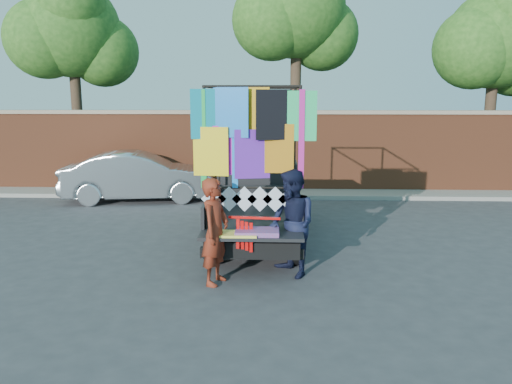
{
  "coord_description": "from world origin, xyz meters",
  "views": [
    {
      "loc": [
        0.3,
        -8.94,
        3.08
      ],
      "look_at": [
        -0.02,
        -0.24,
        1.39
      ],
      "focal_mm": 35.0,
      "sensor_mm": 36.0,
      "label": 1
    }
  ],
  "objects_px": {
    "sedan": "(139,176)",
    "man": "(292,223)",
    "pickup_truck": "(257,198)",
    "woman": "(215,232)"
  },
  "relations": [
    {
      "from": "sedan",
      "to": "woman",
      "type": "height_order",
      "value": "woman"
    },
    {
      "from": "pickup_truck",
      "to": "woman",
      "type": "bearing_deg",
      "value": -100.98
    },
    {
      "from": "pickup_truck",
      "to": "woman",
      "type": "distance_m",
      "value": 3.07
    },
    {
      "from": "sedan",
      "to": "man",
      "type": "height_order",
      "value": "man"
    },
    {
      "from": "pickup_truck",
      "to": "man",
      "type": "height_order",
      "value": "pickup_truck"
    },
    {
      "from": "woman",
      "to": "man",
      "type": "height_order",
      "value": "man"
    },
    {
      "from": "pickup_truck",
      "to": "sedan",
      "type": "xyz_separation_m",
      "value": [
        -3.6,
        3.5,
        -0.1
      ]
    },
    {
      "from": "sedan",
      "to": "man",
      "type": "distance_m",
      "value": 7.46
    },
    {
      "from": "pickup_truck",
      "to": "man",
      "type": "bearing_deg",
      "value": -75.29
    },
    {
      "from": "sedan",
      "to": "woman",
      "type": "distance_m",
      "value": 7.18
    }
  ]
}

